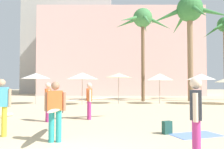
% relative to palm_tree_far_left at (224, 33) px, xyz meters
% --- Properties ---
extents(hotel_pink, '(22.52, 9.25, 12.13)m').
position_rel_palm_tree_far_left_xyz_m(hotel_pink, '(-10.25, 11.88, -0.67)').
color(hotel_pink, beige).
rests_on(hotel_pink, ground).
extents(palm_tree_far_left, '(4.49, 4.83, 8.41)m').
position_rel_palm_tree_far_left_xyz_m(palm_tree_far_left, '(0.00, 0.00, 0.00)').
color(palm_tree_far_left, brown).
rests_on(palm_tree_far_left, ground).
extents(palm_tree_left, '(7.97, 7.59, 9.97)m').
position_rel_palm_tree_far_left_xyz_m(palm_tree_left, '(-4.09, -1.49, 1.39)').
color(palm_tree_left, '#896B4C').
rests_on(palm_tree_left, ground).
extents(palm_tree_center, '(5.37, 5.43, 8.74)m').
position_rel_palm_tree_far_left_xyz_m(palm_tree_center, '(-8.61, -1.69, 0.64)').
color(palm_tree_center, brown).
rests_on(palm_tree_center, ground).
extents(cafe_umbrella_0, '(2.21, 2.21, 2.47)m').
position_rel_palm_tree_far_left_xyz_m(cafe_umbrella_0, '(-7.58, -4.34, -4.54)').
color(cafe_umbrella_0, gray).
rests_on(cafe_umbrella_0, ground).
extents(cafe_umbrella_2, '(2.34, 2.34, 2.48)m').
position_rel_palm_tree_far_left_xyz_m(cafe_umbrella_2, '(-17.62, -4.62, -4.48)').
color(cafe_umbrella_2, gray).
rests_on(cafe_umbrella_2, ground).
extents(cafe_umbrella_3, '(2.47, 2.47, 2.50)m').
position_rel_palm_tree_far_left_xyz_m(cafe_umbrella_3, '(-13.79, -5.27, -4.50)').
color(cafe_umbrella_3, gray).
rests_on(cafe_umbrella_3, ground).
extents(cafe_umbrella_4, '(2.16, 2.16, 2.50)m').
position_rel_palm_tree_far_left_xyz_m(cafe_umbrella_4, '(-10.93, -4.29, -4.42)').
color(cafe_umbrella_4, gray).
rests_on(cafe_umbrella_4, ground).
extents(cafe_umbrella_5, '(2.31, 2.31, 2.44)m').
position_rel_palm_tree_far_left_xyz_m(cafe_umbrella_5, '(-4.26, -4.51, -4.54)').
color(cafe_umbrella_5, gray).
rests_on(cafe_umbrella_5, ground).
extents(beach_towel, '(1.72, 1.32, 0.01)m').
position_rel_palm_tree_far_left_xyz_m(beach_towel, '(-8.80, -15.93, -6.73)').
color(beach_towel, '#6684E0').
rests_on(beach_towel, ground).
extents(backpack, '(0.35, 0.32, 0.42)m').
position_rel_palm_tree_far_left_xyz_m(backpack, '(-9.67, -15.74, -6.53)').
color(backpack, '#1F4B41').
rests_on(backpack, ground).
extents(person_far_right, '(0.61, 2.63, 1.71)m').
position_rel_palm_tree_far_left_xyz_m(person_far_right, '(-13.08, -16.69, -5.81)').
color(person_far_right, teal).
rests_on(person_far_right, ground).
extents(person_mid_center, '(3.05, 1.40, 1.69)m').
position_rel_palm_tree_far_left_xyz_m(person_mid_center, '(-12.53, -12.51, -5.82)').
color(person_mid_center, '#B7337F').
rests_on(person_mid_center, ground).
extents(person_mid_left, '(0.37, 0.59, 1.69)m').
position_rel_palm_tree_far_left_xyz_m(person_mid_left, '(-14.26, -13.28, -5.81)').
color(person_mid_left, '#B7337F').
rests_on(person_mid_left, ground).
extents(person_far_left, '(0.36, 0.59, 1.78)m').
position_rel_palm_tree_far_left_xyz_m(person_far_left, '(-9.76, -18.68, -5.76)').
color(person_far_left, '#B7337F').
rests_on(person_far_left, ground).
extents(person_near_left, '(0.61, 0.27, 1.79)m').
position_rel_palm_tree_far_left_xyz_m(person_near_left, '(-14.94, -16.14, -5.75)').
color(person_near_left, gold).
rests_on(person_near_left, ground).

